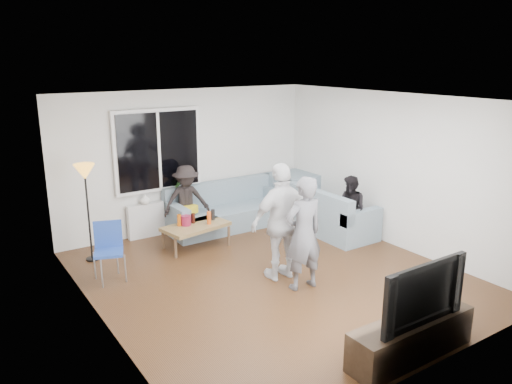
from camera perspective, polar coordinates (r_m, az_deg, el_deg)
floor at (r=7.58m, az=1.91°, el=-9.67°), size 5.00×5.50×0.04m
ceiling at (r=6.90m, az=2.10°, el=10.63°), size 5.00×5.50×0.04m
wall_back at (r=9.46m, az=-7.82°, el=3.66°), size 5.00×0.04×2.60m
wall_front at (r=5.25m, az=19.98°, el=-6.61°), size 5.00×0.04×2.60m
wall_left at (r=6.08m, az=-17.75°, el=-3.44°), size 0.04×5.50×2.60m
wall_right at (r=8.80m, az=15.49°, el=2.37°), size 0.04×5.50×2.60m
window_frame at (r=9.10m, az=-11.06°, el=4.66°), size 1.62×0.06×1.47m
window_glass at (r=9.07m, az=-10.96°, el=4.63°), size 1.50×0.02×1.35m
window_mullion at (r=9.06m, az=-10.93°, el=4.62°), size 0.05×0.03×1.35m
radiator at (r=9.37m, az=-10.58°, el=-2.85°), size 1.30×0.12×0.62m
potted_plant at (r=9.31m, az=-9.03°, el=0.27°), size 0.21×0.17×0.36m
vase at (r=9.11m, az=-12.49°, el=-0.81°), size 0.19×0.19×0.19m
sofa_back_section at (r=9.50m, az=-3.22°, el=-1.61°), size 2.30×0.85×0.85m
sofa_right_section at (r=9.44m, az=7.97°, el=-1.86°), size 2.00×0.85×0.85m
sofa_corner at (r=10.33m, az=4.15°, el=-0.25°), size 0.85×0.85×0.85m
cushion_yellow at (r=9.06m, az=-8.10°, el=-2.03°), size 0.48×0.46×0.14m
cushion_red at (r=9.12m, az=-8.39°, el=-1.92°), size 0.36×0.30×0.13m
coffee_table at (r=8.66m, az=-6.80°, el=-4.96°), size 1.19×0.78×0.40m
pitcher at (r=8.56m, az=-7.94°, el=-3.22°), size 0.17×0.17×0.17m
side_chair at (r=7.57m, az=-16.36°, el=-6.65°), size 0.51×0.51×0.86m
floor_lamp at (r=8.31m, az=-18.49°, el=-2.33°), size 0.32×0.32×1.56m
player_left at (r=6.96m, az=5.41°, el=-4.70°), size 0.61×0.42×1.62m
player_right at (r=7.24m, az=2.98°, el=-3.39°), size 1.03×0.48×1.72m
spectator_right at (r=8.95m, az=10.69°, el=-1.88°), size 0.44×0.57×1.16m
spectator_back at (r=9.09m, az=-7.89°, el=-1.03°), size 0.91×0.61×1.30m
tv_console at (r=5.90m, az=17.19°, el=-15.53°), size 1.60×0.40×0.44m
television at (r=5.64m, az=17.64°, el=-10.57°), size 1.20×0.16×0.69m
bottle_e at (r=8.79m, az=-4.91°, el=-2.57°), size 0.07×0.07×0.19m
bottle_d at (r=8.58m, az=-5.36°, el=-2.92°), size 0.07×0.07×0.22m
bottle_c at (r=8.66m, az=-7.14°, el=-2.98°), size 0.07×0.07×0.17m
bottle_a at (r=8.56m, az=-8.70°, el=-3.18°), size 0.07×0.07×0.20m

